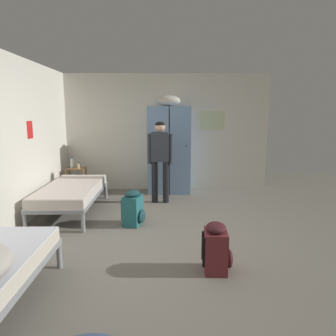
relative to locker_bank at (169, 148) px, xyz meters
name	(u,v)px	position (x,y,z in m)	size (l,w,h in m)	color
ground_plane	(168,240)	(-0.06, -2.62, -0.97)	(9.28, 9.28, 0.00)	slate
room_backdrop	(94,139)	(-1.31, -1.33, 0.31)	(4.53, 5.86, 2.55)	silver
locker_bank	(169,148)	(0.00, 0.00, 0.00)	(0.90, 0.55, 2.07)	#7A9ECC
shelf_unit	(76,178)	(-1.96, -0.17, -0.62)	(0.38, 0.30, 0.57)	brown
bed_left_rear	(71,191)	(-1.71, -1.40, -0.59)	(0.90, 1.90, 0.49)	gray
person_traveler	(160,154)	(-0.18, -0.79, -0.03)	(0.49, 0.23, 1.55)	black
water_bottle	(72,163)	(-2.04, -0.15, -0.29)	(0.07, 0.07, 0.24)	white
lotion_bottle	(79,166)	(-1.89, -0.21, -0.34)	(0.05, 0.05, 0.14)	beige
backpack_teal	(133,209)	(-0.59, -2.02, -0.71)	(0.39, 0.37, 0.55)	#23666B
backpack_maroon	(217,248)	(0.45, -3.48, -0.71)	(0.35, 0.34, 0.55)	maroon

